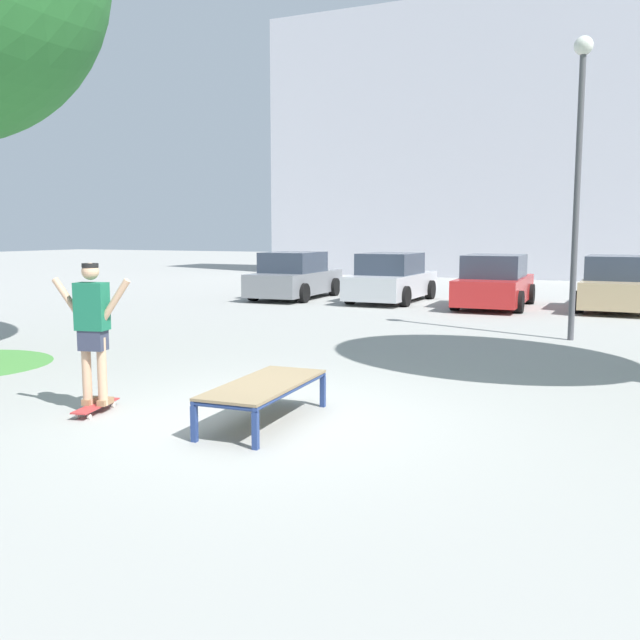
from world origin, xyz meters
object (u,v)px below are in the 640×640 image
(skater, at_px, (93,324))
(car_grey, at_px, (295,277))
(skate_box, at_px, (264,387))
(light_post, at_px, (579,144))
(car_red, at_px, (495,283))
(car_tan, at_px, (617,285))
(car_silver, at_px, (391,279))
(skateboard, at_px, (96,406))

(skater, height_order, car_grey, skater)
(skate_box, xyz_separation_m, light_post, (2.55, 7.91, 3.41))
(car_grey, bearing_deg, car_red, -0.36)
(skater, xyz_separation_m, car_tan, (5.21, 14.62, -0.38))
(skater, distance_m, car_silver, 14.30)
(skate_box, relative_size, skater, 1.15)
(skateboard, xyz_separation_m, car_tan, (5.21, 14.62, 0.61))
(car_silver, bearing_deg, skateboard, -85.21)
(skateboard, distance_m, car_grey, 14.66)
(skate_box, bearing_deg, skater, -167.60)
(skate_box, bearing_deg, skateboard, -167.56)
(car_silver, height_order, car_tan, same)
(skate_box, bearing_deg, car_tan, 77.41)
(skateboard, bearing_deg, car_grey, 107.45)
(skater, relative_size, light_post, 0.29)
(car_tan, bearing_deg, car_grey, -176.14)
(light_post, bearing_deg, skate_box, -107.89)
(car_red, height_order, light_post, light_post)
(car_tan, xyz_separation_m, light_post, (-0.61, -6.26, 3.13))
(skate_box, bearing_deg, car_silver, 103.22)
(car_red, height_order, car_tan, same)
(skate_box, xyz_separation_m, skateboard, (-2.05, -0.45, -0.34))
(skateboard, relative_size, car_tan, 0.20)
(car_silver, relative_size, light_post, 0.72)
(skateboard, bearing_deg, car_tan, 70.38)
(car_grey, distance_m, car_silver, 3.21)
(car_silver, xyz_separation_m, car_red, (3.21, -0.31, 0.00))
(skater, relative_size, car_silver, 0.40)
(car_silver, bearing_deg, light_post, -45.44)
(skater, bearing_deg, car_red, 81.78)
(skater, xyz_separation_m, car_grey, (-4.39, 13.98, -0.38))
(skate_box, height_order, light_post, light_post)
(car_grey, xyz_separation_m, car_tan, (9.61, 0.65, 0.00))
(light_post, bearing_deg, skateboard, -118.82)
(car_tan, bearing_deg, car_silver, -176.65)
(skate_box, xyz_separation_m, car_tan, (3.17, 14.17, 0.28))
(skater, bearing_deg, car_grey, 107.46)
(skate_box, distance_m, car_silver, 14.18)
(skateboard, height_order, car_red, car_red)
(skate_box, xyz_separation_m, skater, (-2.05, -0.45, 0.66))
(skater, distance_m, car_red, 14.08)
(skate_box, height_order, skateboard, skate_box)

